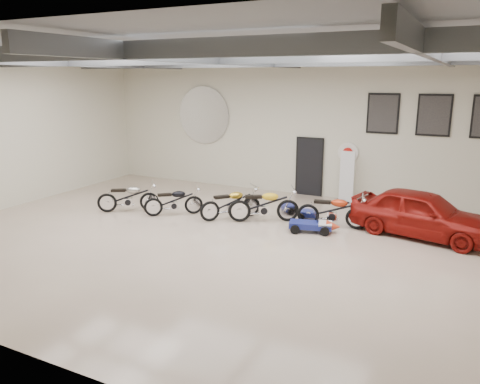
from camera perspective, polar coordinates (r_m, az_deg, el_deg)
The scene contains 18 objects.
floor at distance 12.63m, azimuth -2.44°, elevation -6.02°, with size 16.00×12.00×0.01m, color #C1AA94.
ceiling at distance 11.91m, azimuth -2.70°, elevation 17.25°, with size 16.00×12.00×0.01m, color slate.
back_wall at distance 17.47m, azimuth 7.10°, elevation 7.84°, with size 16.00×0.02×5.00m, color beige.
left_wall at distance 17.34m, azimuth -26.53°, elevation 6.47°, with size 0.02×12.00×5.00m, color beige.
ceiling_beams at distance 11.89m, azimuth -2.68°, elevation 16.05°, with size 15.80×11.80×0.32m, color #55595D, non-canonical shape.
door at distance 17.47m, azimuth 8.45°, elevation 2.99°, with size 0.92×0.08×2.10m, color black.
logo_plaque at distance 19.10m, azimuth -4.45°, elevation 9.31°, with size 2.30×0.06×1.16m, color silver, non-canonical shape.
poster_left at distance 16.62m, azimuth 17.03°, elevation 9.13°, with size 1.05×0.08×1.35m, color black, non-canonical shape.
poster_mid at distance 16.43m, azimuth 22.58°, elevation 8.64°, with size 1.05×0.08×1.35m, color black, non-canonical shape.
oil_sign at distance 16.99m, azimuth 13.03°, elevation 4.71°, with size 0.72×0.10×0.72m, color white, non-canonical shape.
banner_stand at distance 16.67m, azimuth 12.89°, elevation 1.81°, with size 0.50×0.20×1.84m, color white, non-canonical shape.
motorcycle_silver at distance 15.63m, azimuth -13.49°, elevation -0.56°, with size 1.94×0.60×1.01m, color silver, non-canonical shape.
motorcycle_black at distance 14.99m, azimuth -8.10°, elevation -1.05°, with size 1.83×0.57×0.95m, color silver, non-canonical shape.
motorcycle_gold at distance 14.44m, azimuth -1.15°, elevation -1.34°, with size 1.96×0.61×1.02m, color silver, non-canonical shape.
motorcycle_yellow at distance 14.16m, azimuth 2.92°, elevation -1.51°, with size 2.10×0.65×1.09m, color silver, non-canonical shape.
motorcycle_red at distance 13.88m, azimuth 11.21°, elevation -2.18°, with size 2.01×0.62×1.04m, color silver, non-canonical shape.
go_kart at distance 13.43m, azimuth 9.14°, elevation -3.78°, with size 1.47×0.66×0.53m, color navy, non-canonical shape.
vintage_car at distance 13.76m, azimuth 21.27°, elevation -2.44°, with size 3.84×1.55×1.31m, color maroon.
Camera 1 is at (5.77, -10.39, 4.28)m, focal length 35.00 mm.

